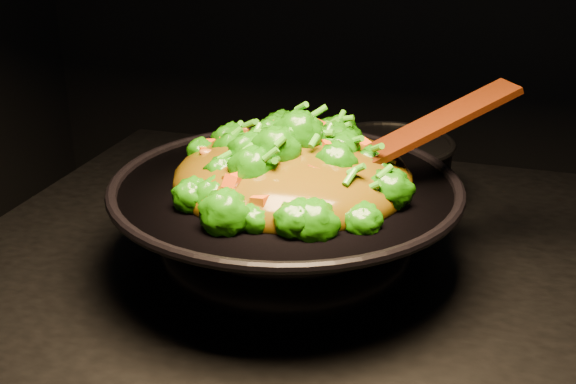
% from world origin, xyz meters
% --- Properties ---
extents(wok, '(0.46, 0.46, 0.13)m').
position_xyz_m(wok, '(-0.12, -0.04, 0.96)').
color(wok, black).
rests_on(wok, stovetop).
extents(stir_fry, '(0.39, 0.39, 0.11)m').
position_xyz_m(stir_fry, '(-0.11, -0.03, 1.08)').
color(stir_fry, '#1B6607').
rests_on(stir_fry, wok).
extents(spatula, '(0.29, 0.22, 0.14)m').
position_xyz_m(spatula, '(0.02, 0.00, 1.08)').
color(spatula, '#371006').
rests_on(spatula, wok).
extents(back_pot, '(0.22, 0.22, 0.11)m').
position_xyz_m(back_pot, '(-0.02, 0.21, 0.96)').
color(back_pot, black).
rests_on(back_pot, stovetop).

